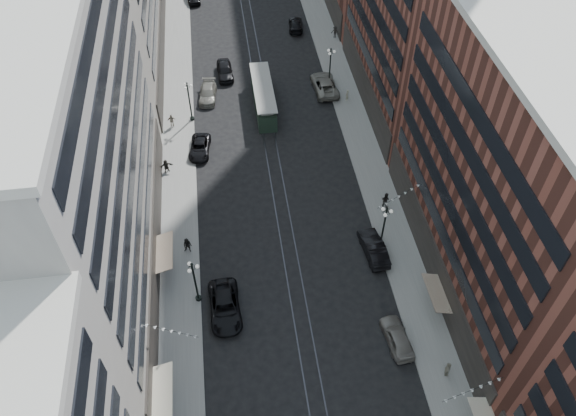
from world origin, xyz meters
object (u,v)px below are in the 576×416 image
lamppost_sw_far (195,281)px  car_10 (374,248)px  lamppost_se_mid (330,66)px  car_8 (208,93)px  lamppost_sw_mid (189,100)px  streetcar (263,97)px  lamppost_se_far (384,226)px  car_12 (296,24)px  pedestrian_7 (385,200)px  car_11 (325,85)px  pedestrian_4 (448,369)px  pedestrian_5 (166,166)px  car_13 (225,70)px  car_2 (225,307)px  pedestrian_6 (172,120)px  car_4 (397,337)px  pedestrian_2 (188,245)px  pedestrian_9 (335,32)px  pedestrian_8 (347,95)px  car_7 (200,147)px

lamppost_sw_far → car_10: lamppost_sw_far is taller
lamppost_se_mid → car_8: bearing=-178.0°
lamppost_sw_mid → streetcar: bearing=10.1°
lamppost_se_far → car_12: bearing=93.0°
car_10 → pedestrian_7: size_ratio=2.77×
lamppost_sw_mid → car_11: (17.60, 4.05, -2.21)m
pedestrian_4 → pedestrian_5: (-23.46, 28.27, -0.04)m
car_13 → lamppost_sw_mid: bearing=-119.5°
car_2 → pedestrian_4: size_ratio=3.46×
streetcar → pedestrian_6: size_ratio=6.21×
car_11 → pedestrian_5: (-20.65, -13.17, 0.10)m
pedestrian_4 → car_2: bearing=84.1°
pedestrian_5 → car_4: bearing=-67.5°
pedestrian_2 → pedestrian_6: size_ratio=1.04×
lamppost_se_mid → pedestrian_2: size_ratio=2.98×
car_10 → pedestrian_4: bearing=96.8°
lamppost_se_mid → car_2: (-16.00, -33.60, -2.26)m
lamppost_sw_far → car_4: bearing=-21.6°
pedestrian_4 → pedestrian_9: bearing=18.9°
pedestrian_7 → lamppost_se_far: bearing=113.4°
lamppost_sw_mid → lamppost_se_far: bearing=-51.3°
car_4 → pedestrian_2: bearing=-40.9°
streetcar → pedestrian_2: (-10.02, -22.79, -0.33)m
pedestrian_5 → pedestrian_7: size_ratio=0.88×
car_12 → car_13: 15.86m
streetcar → car_2: size_ratio=1.83×
streetcar → car_8: streetcar is taller
pedestrian_2 → car_12: (16.92, 41.40, -0.35)m
streetcar → pedestrian_2: bearing=-113.7°
pedestrian_2 → pedestrian_8: (20.88, 22.41, -0.13)m
lamppost_se_far → car_11: size_ratio=0.87×
car_12 → car_10: bearing=97.9°
pedestrian_4 → car_10: size_ratio=0.33×
car_4 → pedestrian_6: bearing=-64.9°
car_13 → pedestrian_5: pedestrian_5 is taller
car_8 → car_11: 15.43m
car_4 → pedestrian_5: pedestrian_5 is taller
lamppost_se_far → car_7: lamppost_se_far is taller
car_12 → pedestrian_5: bearing=63.1°
pedestrian_5 → pedestrian_6: (0.62, 8.12, 0.06)m
lamppost_sw_far → pedestrian_8: 34.72m
pedestrian_4 → pedestrian_7: bearing=20.8°
car_11 → pedestrian_6: (-20.03, -5.05, 0.16)m
pedestrian_4 → lamppost_sw_mid: bearing=48.7°
pedestrian_9 → lamppost_sw_far: bearing=-91.9°
streetcar → car_4: streetcar is taller
lamppost_sw_far → pedestrian_6: (-2.43, 26.01, -2.06)m
car_7 → car_8: car_8 is taller
lamppost_sw_mid → car_8: size_ratio=1.07×
pedestrian_7 → pedestrian_9: bearing=-50.0°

